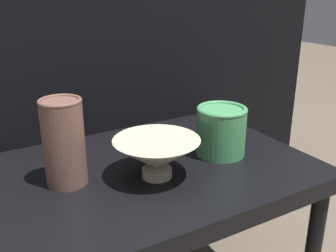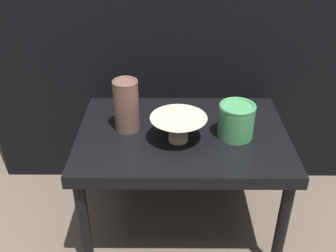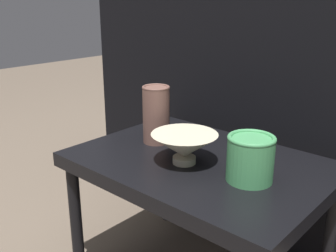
{
  "view_description": "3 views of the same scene",
  "coord_description": "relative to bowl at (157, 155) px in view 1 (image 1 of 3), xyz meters",
  "views": [
    {
      "loc": [
        -0.36,
        -0.68,
        0.79
      ],
      "look_at": [
        0.02,
        -0.04,
        0.51
      ],
      "focal_mm": 42.0,
      "sensor_mm": 36.0,
      "label": 1
    },
    {
      "loc": [
        -0.04,
        -1.09,
        1.09
      ],
      "look_at": [
        -0.05,
        -0.06,
        0.47
      ],
      "focal_mm": 42.0,
      "sensor_mm": 36.0,
      "label": 2
    },
    {
      "loc": [
        0.6,
        -0.8,
        0.83
      ],
      "look_at": [
        -0.05,
        -0.08,
        0.51
      ],
      "focal_mm": 42.0,
      "sensor_mm": 36.0,
      "label": 3
    }
  ],
  "objects": [
    {
      "name": "table",
      "position": [
        0.01,
        0.05,
        -0.09
      ],
      "size": [
        0.68,
        0.49,
        0.41
      ],
      "color": "black",
      "rests_on": "ground_plane"
    },
    {
      "name": "vase_colorful_right",
      "position": [
        0.18,
        0.03,
        0.01
      ],
      "size": [
        0.11,
        0.11,
        0.11
      ],
      "color": "#47995B",
      "rests_on": "table"
    },
    {
      "name": "bowl",
      "position": [
        0.0,
        0.0,
        0.0
      ],
      "size": [
        0.18,
        0.18,
        0.08
      ],
      "color": "beige",
      "rests_on": "table"
    },
    {
      "name": "vase_textured_left",
      "position": [
        -0.17,
        0.07,
        0.04
      ],
      "size": [
        0.08,
        0.08,
        0.17
      ],
      "color": "brown",
      "rests_on": "table"
    },
    {
      "name": "couch_backdrop",
      "position": [
        0.01,
        0.59,
        -0.03
      ],
      "size": [
        1.52,
        0.5,
        0.85
      ],
      "color": "black",
      "rests_on": "ground_plane"
    }
  ]
}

